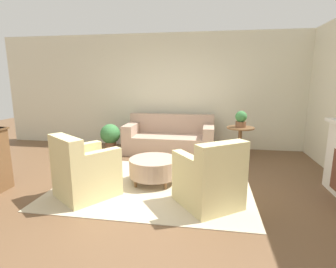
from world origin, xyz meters
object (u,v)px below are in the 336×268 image
at_px(armchair_right, 210,180).
at_px(potted_plant_on_side_table, 241,119).
at_px(potted_plant_floor, 110,136).
at_px(armchair_left, 84,172).
at_px(couch, 170,139).
at_px(ottoman_table, 154,167).
at_px(side_table, 240,137).

xyz_separation_m(armchair_right, potted_plant_on_side_table, (0.61, 2.32, 0.51)).
distance_m(potted_plant_on_side_table, potted_plant_floor, 3.02).
bearing_deg(armchair_left, potted_plant_floor, 102.96).
distance_m(armchair_left, potted_plant_on_side_table, 3.39).
bearing_deg(couch, potted_plant_floor, -172.19).
height_order(couch, potted_plant_on_side_table, potted_plant_on_side_table).
bearing_deg(potted_plant_on_side_table, ottoman_table, -132.96).
xyz_separation_m(couch, side_table, (1.58, -0.29, 0.17)).
distance_m(armchair_right, side_table, 2.40).
bearing_deg(side_table, potted_plant_floor, 178.01).
bearing_deg(potted_plant_floor, side_table, -1.99).
bearing_deg(side_table, potted_plant_on_side_table, 90.00).
distance_m(armchair_right, ottoman_table, 1.14).
bearing_deg(armchair_left, side_table, 43.78).
relative_size(side_table, potted_plant_on_side_table, 2.02).
height_order(couch, armchair_right, armchair_right).
bearing_deg(couch, potted_plant_on_side_table, -10.59).
xyz_separation_m(armchair_right, ottoman_table, (-0.92, 0.67, -0.10)).
relative_size(couch, armchair_left, 1.99).
bearing_deg(ottoman_table, armchair_right, -36.03).
height_order(side_table, potted_plant_floor, side_table).
distance_m(ottoman_table, potted_plant_floor, 2.27).
height_order(armchair_left, side_table, armchair_left).
height_order(ottoman_table, potted_plant_on_side_table, potted_plant_on_side_table).
bearing_deg(armchair_right, potted_plant_on_side_table, 75.22).
bearing_deg(armchair_right, side_table, 75.22).
xyz_separation_m(couch, armchair_right, (0.96, -2.61, 0.06)).
relative_size(couch, armchair_right, 1.99).
distance_m(couch, armchair_right, 2.79).
bearing_deg(armchair_right, armchair_left, -180.00).
bearing_deg(potted_plant_on_side_table, armchair_left, -136.22).
bearing_deg(potted_plant_on_side_table, armchair_right, -104.78).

